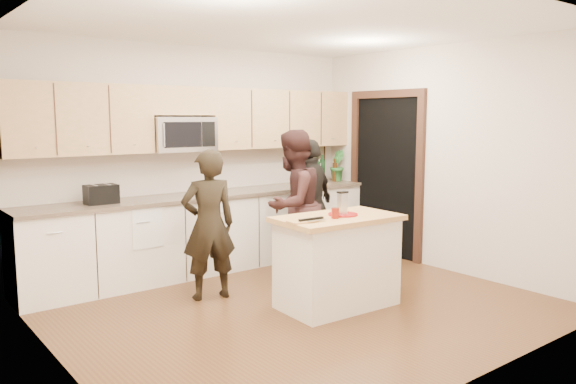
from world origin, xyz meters
TOP-DOWN VIEW (x-y plane):
  - floor at (0.00, 0.00)m, footprint 4.50×4.50m
  - room_shell at (0.00, 0.00)m, footprint 4.52×4.02m
  - back_cabinetry at (0.00, 1.69)m, footprint 4.50×0.66m
  - upper_cabinetry at (0.03, 1.83)m, footprint 4.50×0.33m
  - microwave at (-0.31, 1.80)m, footprint 0.76×0.41m
  - doorway at (2.23, 0.90)m, footprint 0.06×1.25m
  - framed_picture at (1.95, 1.98)m, footprint 0.30×0.03m
  - dish_towel at (-0.95, 1.50)m, footprint 0.34×0.60m
  - island at (0.29, -0.25)m, footprint 1.23×0.76m
  - red_plate at (0.35, -0.25)m, footprint 0.29×0.29m
  - box_grater at (0.34, -0.26)m, footprint 0.10×0.07m
  - drink_glass at (0.18, -0.33)m, footprint 0.07×0.07m
  - cutting_board at (-0.19, -0.29)m, footprint 0.26×0.17m
  - tongs at (-0.11, -0.32)m, footprint 0.27×0.04m
  - knife at (-0.08, -0.38)m, footprint 0.21×0.03m
  - toaster at (-1.33, 1.67)m, footprint 0.33×0.21m
  - bottle_cluster at (1.77, 1.70)m, footprint 0.47×0.22m
  - orchid at (2.10, 1.72)m, footprint 0.30×0.31m
  - woman_left at (-0.57, 0.74)m, footprint 0.63×0.49m
  - woman_center at (0.54, 0.77)m, footprint 1.00×0.88m
  - woman_right at (1.02, 1.01)m, footprint 1.01×0.71m

SIDE VIEW (x-z plane):
  - floor at x=0.00m, z-range 0.00..0.00m
  - island at x=0.29m, z-range 0.00..0.90m
  - back_cabinetry at x=0.00m, z-range 0.00..0.94m
  - woman_left at x=-0.57m, z-range 0.00..1.53m
  - woman_right at x=1.02m, z-range 0.00..1.59m
  - dish_towel at x=-0.95m, z-range 0.56..1.04m
  - woman_center at x=0.54m, z-range 0.00..1.71m
  - red_plate at x=0.35m, z-range 0.90..0.92m
  - cutting_board at x=-0.19m, z-range 0.90..0.92m
  - knife at x=-0.08m, z-range 0.92..0.92m
  - tongs at x=-0.11m, z-range 0.92..0.94m
  - drink_glass at x=0.18m, z-range 0.90..1.00m
  - box_grater at x=0.34m, z-range 0.92..1.14m
  - toaster at x=-1.33m, z-range 0.94..1.14m
  - bottle_cluster at x=1.77m, z-range 0.92..1.31m
  - doorway at x=2.23m, z-range 0.06..2.26m
  - orchid at x=2.10m, z-range 0.94..1.38m
  - framed_picture at x=1.95m, z-range 1.09..1.47m
  - microwave at x=-0.31m, z-range 1.45..1.85m
  - room_shell at x=0.00m, z-range 0.38..3.09m
  - upper_cabinetry at x=0.03m, z-range 1.47..2.22m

